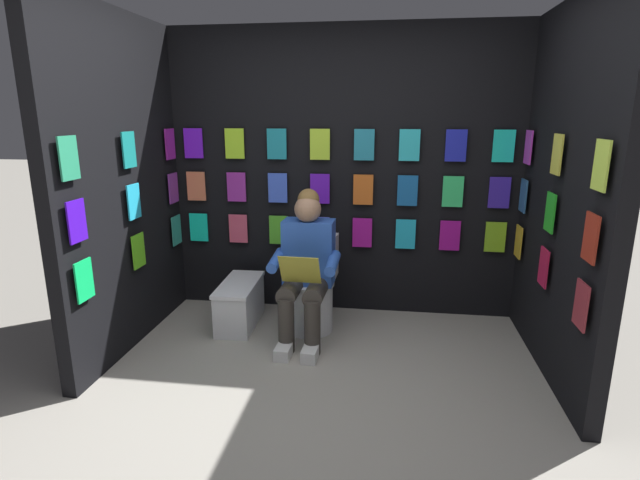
{
  "coord_description": "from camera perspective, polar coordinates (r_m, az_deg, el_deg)",
  "views": [
    {
      "loc": [
        -0.41,
        2.52,
        1.76
      ],
      "look_at": [
        0.08,
        -0.95,
        0.85
      ],
      "focal_mm": 27.52,
      "sensor_mm": 36.0,
      "label": 1
    }
  ],
  "objects": [
    {
      "name": "ground_plane",
      "position": [
        3.1,
        -1.0,
        -20.04
      ],
      "size": [
        30.0,
        30.0,
        0.0
      ],
      "primitive_type": "plane",
      "color": "#9E998E"
    },
    {
      "name": "display_wall_left",
      "position": [
        3.61,
        26.67,
        4.71
      ],
      "size": [
        0.14,
        1.73,
        2.48
      ],
      "color": "black",
      "rests_on": "ground"
    },
    {
      "name": "comic_longbox_near",
      "position": [
        4.26,
        -9.3,
        -7.27
      ],
      "size": [
        0.32,
        0.68,
        0.37
      ],
      "rotation": [
        0.0,
        0.0,
        0.04
      ],
      "color": "silver",
      "rests_on": "ground"
    },
    {
      "name": "person_reading",
      "position": [
        3.82,
        -1.65,
        -3.1
      ],
      "size": [
        0.53,
        0.69,
        1.19
      ],
      "rotation": [
        0.0,
        0.0,
        -0.03
      ],
      "color": "blue",
      "rests_on": "ground"
    },
    {
      "name": "toilet",
      "position": [
        4.12,
        -1.0,
        -5.78
      ],
      "size": [
        0.41,
        0.56,
        0.77
      ],
      "rotation": [
        0.0,
        0.0,
        -0.03
      ],
      "color": "white",
      "rests_on": "ground"
    },
    {
      "name": "display_wall_back",
      "position": [
        4.34,
        2.63,
        7.63
      ],
      "size": [
        3.12,
        0.14,
        2.48
      ],
      "color": "black",
      "rests_on": "ground"
    },
    {
      "name": "display_wall_right",
      "position": [
        3.95,
        -22.07,
        5.9
      ],
      "size": [
        0.14,
        1.73,
        2.48
      ],
      "color": "black",
      "rests_on": "ground"
    }
  ]
}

